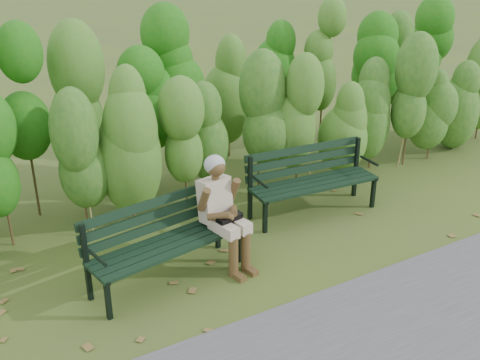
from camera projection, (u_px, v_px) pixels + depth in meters
ground at (256, 253)px, 6.17m from camera, size 80.00×80.00×0.00m
hedge_band at (181, 103)px, 7.15m from camera, size 11.04×1.67×2.42m
leaf_litter at (236, 264)px, 5.97m from camera, size 5.59×2.24×0.01m
bench_left at (163, 235)px, 5.58m from camera, size 1.68×0.79×0.81m
bench_right at (310, 175)px, 6.97m from camera, size 1.67×0.66×0.82m
seated_woman at (222, 206)px, 5.75m from camera, size 0.49×0.72×1.19m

